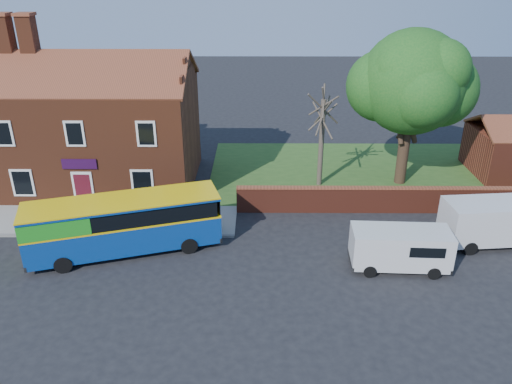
{
  "coord_description": "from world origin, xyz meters",
  "views": [
    {
      "loc": [
        3.29,
        -19.03,
        13.3
      ],
      "look_at": [
        3.14,
        5.0,
        2.19
      ],
      "focal_mm": 35.0,
      "sensor_mm": 36.0,
      "label": 1
    }
  ],
  "objects_px": {
    "bus": "(118,223)",
    "large_tree": "(412,85)",
    "van_near": "(400,247)",
    "van_far": "(497,221)"
  },
  "relations": [
    {
      "from": "van_near",
      "to": "large_tree",
      "type": "height_order",
      "value": "large_tree"
    },
    {
      "from": "bus",
      "to": "van_near",
      "type": "bearing_deg",
      "value": -22.75
    },
    {
      "from": "van_far",
      "to": "large_tree",
      "type": "bearing_deg",
      "value": 104.11
    },
    {
      "from": "van_near",
      "to": "large_tree",
      "type": "bearing_deg",
      "value": 77.79
    },
    {
      "from": "van_far",
      "to": "large_tree",
      "type": "xyz_separation_m",
      "value": [
        -2.77,
        7.96,
        5.15
      ]
    },
    {
      "from": "van_near",
      "to": "van_far",
      "type": "distance_m",
      "value": 5.99
    },
    {
      "from": "large_tree",
      "to": "van_near",
      "type": "bearing_deg",
      "value": -104.82
    },
    {
      "from": "bus",
      "to": "van_near",
      "type": "relative_size",
      "value": 2.07
    },
    {
      "from": "van_near",
      "to": "bus",
      "type": "bearing_deg",
      "value": 176.98
    },
    {
      "from": "bus",
      "to": "large_tree",
      "type": "xyz_separation_m",
      "value": [
        16.33,
        8.97,
        4.84
      ]
    }
  ]
}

